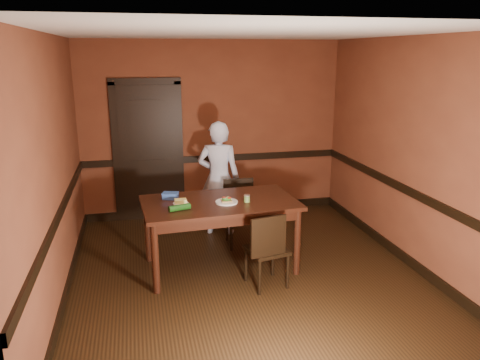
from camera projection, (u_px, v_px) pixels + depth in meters
name	position (u px, v px, depth m)	size (l,w,h in m)	color
floor	(247.00, 274.00, 5.47)	(4.00, 4.50, 0.01)	black
ceiling	(248.00, 33.00, 4.76)	(4.00, 4.50, 0.01)	silver
wall_back	(213.00, 130.00, 7.23)	(4.00, 0.02, 2.70)	brown
wall_front	(330.00, 239.00, 3.00)	(4.00, 0.02, 2.70)	brown
wall_left	(53.00, 172.00, 4.69)	(0.02, 4.50, 2.70)	brown
wall_right	(411.00, 153.00, 5.54)	(0.02, 4.50, 2.70)	brown
dado_back	(213.00, 158.00, 7.33)	(4.00, 0.03, 0.10)	black
dado_left	(60.00, 214.00, 4.81)	(0.03, 4.50, 0.10)	black
dado_right	(406.00, 190.00, 5.66)	(0.03, 4.50, 0.10)	black
baseboard_back	(214.00, 209.00, 7.56)	(4.00, 0.03, 0.12)	black
baseboard_left	(68.00, 288.00, 5.03)	(0.03, 4.50, 0.12)	black
baseboard_right	(400.00, 254.00, 5.88)	(0.03, 4.50, 0.12)	black
door	(148.00, 149.00, 7.05)	(1.05, 0.07, 2.20)	black
dining_table	(220.00, 235.00, 5.55)	(1.78, 1.00, 0.83)	black
chair_far	(242.00, 214.00, 6.21)	(0.41, 0.41, 0.87)	black
chair_near	(267.00, 249.00, 5.11)	(0.40, 0.40, 0.87)	black
person	(219.00, 178.00, 6.54)	(0.59, 0.39, 1.61)	silver
sandwich_plate	(227.00, 201.00, 5.38)	(0.26, 0.26, 0.06)	silver
sauce_jar	(247.00, 198.00, 5.40)	(0.07, 0.07, 0.09)	#5E813C
cheese_saucer	(181.00, 202.00, 5.34)	(0.18, 0.18, 0.06)	silver
food_tub	(170.00, 196.00, 5.51)	(0.21, 0.18, 0.08)	blue
wrapped_veg	(180.00, 208.00, 5.10)	(0.07, 0.07, 0.24)	#144011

